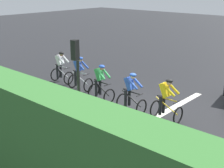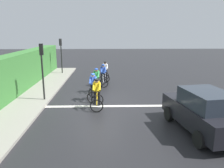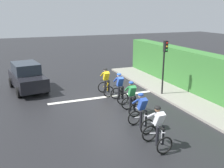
% 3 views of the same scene
% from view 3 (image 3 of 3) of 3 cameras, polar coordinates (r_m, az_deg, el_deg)
% --- Properties ---
extents(ground_plane, '(80.00, 80.00, 0.00)m').
position_cam_3_polar(ground_plane, '(14.52, 0.08, -4.01)').
color(ground_plane, black).
extents(sidewalk_kerb, '(2.80, 19.10, 0.12)m').
position_cam_3_polar(sidewalk_kerb, '(15.03, 18.59, -3.94)').
color(sidewalk_kerb, gray).
rests_on(sidewalk_kerb, ground).
extents(stone_wall_low, '(0.44, 19.10, 0.55)m').
position_cam_3_polar(stone_wall_low, '(15.54, 21.21, -2.71)').
color(stone_wall_low, gray).
rests_on(stone_wall_low, ground).
extents(hedge_wall, '(1.10, 19.10, 2.58)m').
position_cam_3_polar(hedge_wall, '(15.47, 22.41, 1.02)').
color(hedge_wall, '#387533').
rests_on(hedge_wall, ground).
extents(road_marking_stop_line, '(7.00, 0.30, 0.01)m').
position_cam_3_polar(road_marking_stop_line, '(15.35, -1.23, -2.87)').
color(road_marking_stop_line, silver).
rests_on(road_marking_stop_line, ground).
extents(cyclist_lead, '(0.72, 1.10, 1.66)m').
position_cam_3_polar(cyclist_lead, '(9.69, 10.23, -9.79)').
color(cyclist_lead, black).
rests_on(cyclist_lead, ground).
extents(cyclist_second, '(0.77, 1.13, 1.66)m').
position_cam_3_polar(cyclist_second, '(11.01, 6.59, -6.40)').
color(cyclist_second, black).
rests_on(cyclist_second, ground).
extents(cyclist_mid, '(0.76, 1.13, 1.66)m').
position_cam_3_polar(cyclist_mid, '(12.68, 4.40, -3.26)').
color(cyclist_mid, black).
rests_on(cyclist_mid, ground).
extents(cyclist_fourth, '(0.69, 1.09, 1.66)m').
position_cam_3_polar(cyclist_fourth, '(14.28, 1.71, -1.00)').
color(cyclist_fourth, black).
rests_on(cyclist_fourth, ground).
extents(cyclist_trailing, '(0.68, 1.08, 1.66)m').
position_cam_3_polar(cyclist_trailing, '(15.49, -1.37, 0.38)').
color(cyclist_trailing, black).
rests_on(cyclist_trailing, ground).
extents(car_black, '(2.35, 4.31, 1.76)m').
position_cam_3_polar(car_black, '(17.38, -18.49, 1.53)').
color(car_black, black).
rests_on(car_black, ground).
extents(traffic_light_near_crossing, '(0.22, 0.31, 3.34)m').
position_cam_3_polar(traffic_light_near_crossing, '(15.31, 11.67, 5.34)').
color(traffic_light_near_crossing, black).
rests_on(traffic_light_near_crossing, ground).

